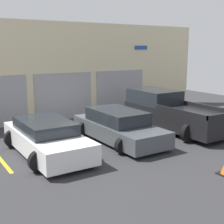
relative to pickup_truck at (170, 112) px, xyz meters
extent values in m
plane|color=#2D2D30|center=(-3.04, 1.56, -0.80)|extent=(28.00, 28.00, 0.00)
cube|color=beige|center=(-3.04, 4.86, 1.70)|extent=(17.47, 0.60, 5.00)
cube|color=#939399|center=(-3.24, 4.52, 0.41)|extent=(3.13, 0.08, 2.42)
cube|color=#939399|center=(0.30, 4.52, 0.41)|extent=(3.13, 0.08, 2.42)
cube|color=#1E4799|center=(1.77, 4.53, 2.91)|extent=(0.90, 0.03, 0.22)
cube|color=black|center=(0.00, -0.31, -0.16)|extent=(1.82, 5.31, 0.86)
cube|color=#1E2328|center=(0.00, 1.15, 0.59)|extent=(1.68, 2.39, 0.64)
cube|color=black|center=(-0.87, -1.50, 0.36)|extent=(0.08, 2.92, 0.18)
cube|color=black|center=(0.87, -1.50, 0.36)|extent=(0.08, 2.92, 0.18)
cube|color=black|center=(0.00, -2.92, 0.36)|extent=(1.82, 0.08, 0.18)
cylinder|color=black|center=(-0.80, 1.34, -0.42)|extent=(0.77, 0.22, 0.77)
cylinder|color=black|center=(0.80, 1.34, -0.42)|extent=(0.77, 0.22, 0.77)
cylinder|color=black|center=(-0.80, -1.95, -0.42)|extent=(0.77, 0.22, 0.77)
cylinder|color=black|center=(0.80, -1.95, -0.42)|extent=(0.77, 0.22, 0.77)
cube|color=white|center=(-6.07, -0.31, -0.32)|extent=(1.77, 4.59, 0.66)
cube|color=#1E2328|center=(-6.07, -0.19, 0.21)|extent=(1.55, 2.52, 0.40)
cylinder|color=black|center=(-6.85, 1.11, -0.46)|extent=(0.68, 0.22, 0.68)
cylinder|color=black|center=(-5.30, 1.11, -0.46)|extent=(0.68, 0.22, 0.68)
cylinder|color=black|center=(-6.85, -1.73, -0.46)|extent=(0.68, 0.22, 0.68)
cylinder|color=black|center=(-5.30, -1.73, -0.46)|extent=(0.68, 0.22, 0.68)
cube|color=#474C51|center=(-3.04, -0.31, -0.36)|extent=(1.76, 4.60, 0.61)
cube|color=#1E2328|center=(-3.04, -0.19, 0.20)|extent=(1.55, 2.53, 0.51)
cylinder|color=black|center=(-3.81, 1.12, -0.50)|extent=(0.61, 0.22, 0.61)
cylinder|color=black|center=(-2.27, 1.12, -0.50)|extent=(0.61, 0.22, 0.61)
cylinder|color=black|center=(-3.81, -1.73, -0.50)|extent=(0.61, 0.22, 0.61)
cylinder|color=black|center=(-2.27, -1.73, -0.50)|extent=(0.61, 0.22, 0.61)
cube|color=gold|center=(-7.59, -0.31, -0.80)|extent=(0.12, 2.20, 0.01)
cube|color=gold|center=(-4.56, -0.31, -0.80)|extent=(0.12, 2.20, 0.01)
cube|color=gold|center=(-1.52, -0.31, -0.80)|extent=(0.12, 2.20, 0.01)
cube|color=gold|center=(1.52, -0.31, -0.80)|extent=(0.12, 2.20, 0.01)
camera|label=1|loc=(-9.77, -10.37, 2.85)|focal=50.00mm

